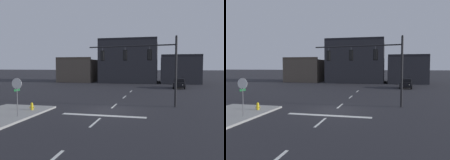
# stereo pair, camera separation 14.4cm
# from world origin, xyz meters

# --- Properties ---
(ground_plane) EXTENTS (400.00, 400.00, 0.00)m
(ground_plane) POSITION_xyz_m (0.00, 0.00, 0.00)
(ground_plane) COLOR #232328
(stop_bar_paint) EXTENTS (6.40, 0.50, 0.01)m
(stop_bar_paint) POSITION_xyz_m (0.00, -2.00, 0.00)
(stop_bar_paint) COLOR silver
(stop_bar_paint) RESTS_ON ground
(lane_centreline) EXTENTS (0.16, 26.40, 0.01)m
(lane_centreline) POSITION_xyz_m (0.00, 2.00, 0.00)
(lane_centreline) COLOR silver
(lane_centreline) RESTS_ON ground
(signal_mast_near_side) EXTENTS (8.53, 1.36, 6.40)m
(signal_mast_near_side) POSITION_xyz_m (2.63, 3.09, 4.30)
(signal_mast_near_side) COLOR black
(signal_mast_near_side) RESTS_ON ground
(stop_sign) EXTENTS (0.76, 0.64, 2.83)m
(stop_sign) POSITION_xyz_m (-5.65, -4.11, 2.14)
(stop_sign) COLOR #56565B
(stop_sign) RESTS_ON ground
(car_lot_nearside) EXTENTS (2.34, 4.61, 1.61)m
(car_lot_nearside) POSITION_xyz_m (7.34, 20.30, 0.86)
(car_lot_nearside) COLOR black
(car_lot_nearside) RESTS_ON ground
(fire_hydrant) EXTENTS (0.40, 0.30, 0.75)m
(fire_hydrant) POSITION_xyz_m (-5.95, -1.91, 0.33)
(fire_hydrant) COLOR gold
(fire_hydrant) RESTS_ON ground
(building_row) EXTENTS (31.54, 10.45, 9.74)m
(building_row) POSITION_xyz_m (-2.82, 33.08, 3.84)
(building_row) COLOR brown
(building_row) RESTS_ON ground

